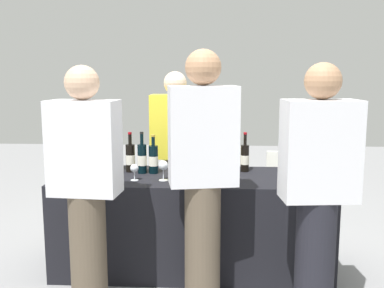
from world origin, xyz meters
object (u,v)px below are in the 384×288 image
object	(u,v)px
server_pouring	(176,151)
guest_2	(318,189)
wine_glass_4	(197,165)
wine_bottle_3	(192,158)
guest_1	(203,173)
wine_glass_3	(178,167)
wine_bottle_2	(153,159)
menu_board	(289,188)
ice_bucket	(104,158)
wine_bottle_1	(142,158)
wine_glass_0	(106,166)
wine_glass_1	(134,169)
wine_bottle_4	(245,158)
wine_glass_2	(163,166)
wine_glass_5	(231,166)
guest_0	(86,184)
wine_bottle_0	(130,158)

from	to	relation	value
server_pouring	guest_2	distance (m)	1.68
wine_glass_4	wine_bottle_3	bearing A→B (deg)	103.87
guest_1	server_pouring	bearing A→B (deg)	92.52
wine_glass_3	wine_glass_4	world-z (taller)	wine_glass_3
wine_bottle_2	wine_bottle_3	world-z (taller)	wine_bottle_3
wine_bottle_3	menu_board	world-z (taller)	wine_bottle_3
server_pouring	ice_bucket	bearing A→B (deg)	44.22
wine_bottle_2	menu_board	size ratio (longest dim) A/B	0.41
wine_bottle_1	wine_glass_4	xyz separation A→B (m)	(0.44, -0.14, -0.02)
wine_bottle_1	wine_glass_0	world-z (taller)	wine_bottle_1
wine_bottle_2	wine_glass_0	bearing A→B (deg)	-146.70
wine_bottle_3	wine_glass_1	distance (m)	0.50
wine_bottle_4	guest_2	size ratio (longest dim) A/B	0.20
server_pouring	guest_2	xyz separation A→B (m)	(0.96, -1.38, 0.03)
wine_bottle_2	ice_bucket	world-z (taller)	wine_bottle_2
wine_glass_2	ice_bucket	xyz separation A→B (m)	(-0.51, 0.30, 0.00)
wine_bottle_2	wine_bottle_3	xyz separation A→B (m)	(0.31, 0.03, 0.01)
guest_1	menu_board	size ratio (longest dim) A/B	2.23
guest_1	menu_board	world-z (taller)	guest_1
wine_bottle_3	wine_glass_4	world-z (taller)	wine_bottle_3
wine_bottle_1	guest_1	bearing A→B (deg)	-53.63
wine_bottle_2	menu_board	world-z (taller)	wine_bottle_2
wine_bottle_1	guest_2	world-z (taller)	guest_2
wine_bottle_4	wine_glass_1	bearing A→B (deg)	-157.41
wine_bottle_1	guest_1	world-z (taller)	guest_1
wine_bottle_2	wine_bottle_1	bearing A→B (deg)	-179.88
wine_glass_1	guest_1	world-z (taller)	guest_1
wine_bottle_2	guest_2	xyz separation A→B (m)	(1.09, -0.84, -0.01)
wine_bottle_1	wine_glass_0	bearing A→B (deg)	-137.73
wine_glass_2	guest_2	bearing A→B (deg)	-31.64
wine_glass_0	wine_glass_5	size ratio (longest dim) A/B	1.03
guest_0	guest_1	bearing A→B (deg)	11.95
wine_glass_2	wine_glass_3	xyz separation A→B (m)	(0.11, 0.01, -0.00)
wine_bottle_1	wine_bottle_4	world-z (taller)	wine_bottle_1
menu_board	guest_2	bearing A→B (deg)	-91.62
wine_bottle_4	wine_glass_2	bearing A→B (deg)	-151.43
wine_bottle_4	menu_board	size ratio (longest dim) A/B	0.43
ice_bucket	menu_board	size ratio (longest dim) A/B	0.32
wine_glass_1	wine_glass_5	world-z (taller)	wine_glass_5
wine_bottle_1	wine_glass_2	size ratio (longest dim) A/B	2.19
wine_glass_4	server_pouring	distance (m)	0.71
wine_bottle_3	ice_bucket	bearing A→B (deg)	177.59
wine_bottle_4	server_pouring	distance (m)	0.74
wine_bottle_0	wine_glass_5	xyz separation A→B (m)	(0.80, -0.22, -0.02)
wine_glass_3	wine_bottle_0	bearing A→B (deg)	146.79
wine_bottle_4	wine_bottle_3	bearing A→B (deg)	-170.66
wine_glass_3	wine_glass_5	xyz separation A→B (m)	(0.39, 0.05, -0.00)
wine_bottle_1	guest_0	xyz separation A→B (m)	(-0.23, -0.77, -0.02)
guest_0	guest_2	xyz separation A→B (m)	(1.41, -0.07, 0.00)
guest_0	guest_2	world-z (taller)	guest_2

